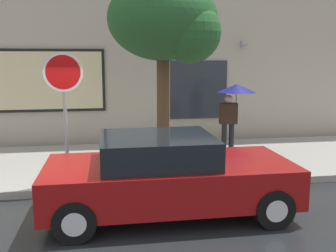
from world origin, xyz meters
The scene contains 7 objects.
ground_plane centered at (0.00, 0.00, 0.00)m, with size 60.00×60.00×0.00m, color black.
sidewalk centered at (0.00, 3.00, 0.07)m, with size 20.00×4.00×0.15m, color gray.
building_facade centered at (-0.01, 5.50, 3.48)m, with size 20.00×0.67×7.00m.
parked_car centered at (1.34, -0.11, 0.68)m, with size 4.16×1.93×1.38m.
pedestrian_with_umbrella centered at (3.69, 3.39, 1.63)m, with size 1.02×1.02×1.84m.
street_tree centered at (1.74, 2.22, 3.42)m, with size 2.44×2.08×4.28m.
stop_sign centered at (-0.46, 1.36, 2.00)m, with size 0.76×0.10×2.62m.
Camera 1 is at (0.36, -6.30, 2.64)m, focal length 40.83 mm.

